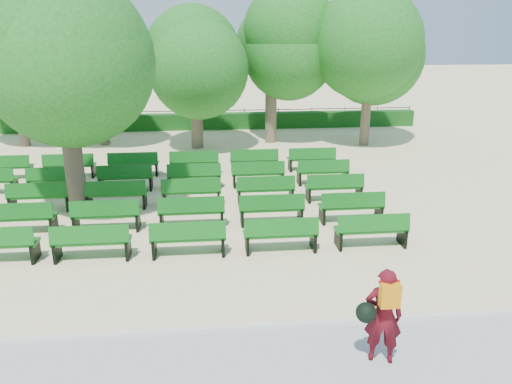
% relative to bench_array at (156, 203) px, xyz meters
% --- Properties ---
extents(ground, '(120.00, 120.00, 0.00)m').
position_rel_bench_array_xyz_m(ground, '(1.00, -1.11, -0.10)').
color(ground, beige).
extents(paving, '(30.00, 2.20, 0.06)m').
position_rel_bench_array_xyz_m(paving, '(1.00, -8.51, -0.07)').
color(paving, '#A7A7A2').
rests_on(paving, ground).
extents(curb, '(30.00, 0.12, 0.10)m').
position_rel_bench_array_xyz_m(curb, '(1.00, -7.36, -0.05)').
color(curb, silver).
rests_on(curb, ground).
extents(hedge, '(26.00, 0.70, 0.90)m').
position_rel_bench_array_xyz_m(hedge, '(1.00, 12.89, 0.35)').
color(hedge, '#154E15').
rests_on(hedge, ground).
extents(fence, '(26.00, 0.10, 1.02)m').
position_rel_bench_array_xyz_m(fence, '(1.00, 13.29, -0.10)').
color(fence, black).
rests_on(fence, ground).
extents(tree_line, '(21.80, 6.80, 7.04)m').
position_rel_bench_array_xyz_m(tree_line, '(1.00, 8.89, -0.10)').
color(tree_line, '#206E1F').
rests_on(tree_line, ground).
extents(bench_array, '(1.95, 0.62, 1.23)m').
position_rel_bench_array_xyz_m(bench_array, '(0.00, 0.00, 0.00)').
color(bench_array, '#116217').
rests_on(bench_array, ground).
extents(tree_among, '(4.83, 4.83, 7.04)m').
position_rel_bench_array_xyz_m(tree_among, '(-2.44, -0.12, 4.73)').
color(tree_among, brown).
rests_on(tree_among, ground).
extents(person, '(0.88, 0.58, 1.78)m').
position_rel_bench_array_xyz_m(person, '(4.66, -8.59, 0.88)').
color(person, '#4F0B15').
rests_on(person, ground).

